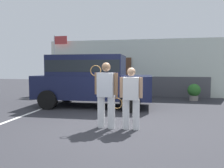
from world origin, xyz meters
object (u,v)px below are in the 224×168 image
tennis_player_woman (131,98)px  flag_pole (57,54)px  potted_plant_by_porch (194,91)px  parked_suv (91,78)px  tennis_player_man (106,94)px

tennis_player_woman → flag_pole: 7.98m
potted_plant_by_porch → flag_pole: flag_pole is taller
flag_pole → parked_suv: bearing=-46.7°
potted_plant_by_porch → tennis_player_woman: bearing=-114.5°
tennis_player_woman → potted_plant_by_porch: size_ratio=1.98×
tennis_player_man → potted_plant_by_porch: 6.15m
potted_plant_by_porch → flag_pole: bearing=173.7°
parked_suv → potted_plant_by_porch: (4.35, 2.34, -0.70)m
tennis_player_man → flag_pole: (-4.25, 6.12, 1.43)m
tennis_player_man → parked_suv: bearing=-59.3°
tennis_player_man → potted_plant_by_porch: bearing=-112.8°
parked_suv → potted_plant_by_porch: parked_suv is taller
parked_suv → flag_pole: 4.48m
tennis_player_man → tennis_player_woman: tennis_player_man is taller
tennis_player_woman → flag_pole: bearing=-50.9°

